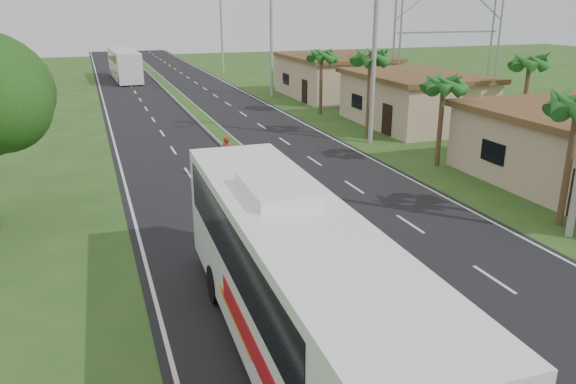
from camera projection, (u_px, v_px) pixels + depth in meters
name	position (u px, v px, depth m)	size (l,w,h in m)	color
ground	(396.00, 298.00, 16.51)	(180.00, 180.00, 0.00)	#27501D
road_asphalt	(231.00, 146.00, 34.39)	(14.00, 160.00, 0.02)	black
median_strip	(231.00, 144.00, 34.36)	(1.20, 160.00, 0.18)	gray
lane_edge_left	(117.00, 155.00, 32.26)	(0.12, 160.00, 0.01)	silver
lane_edge_right	(331.00, 138.00, 36.52)	(0.12, 160.00, 0.01)	silver
shop_mid	(414.00, 99.00, 40.04)	(7.60, 10.60, 3.67)	tan
shop_far	(334.00, 76.00, 52.53)	(8.60, 11.60, 3.82)	tan
palm_verge_b	(444.00, 84.00, 28.85)	(2.40, 2.40, 5.05)	#473321
palm_verge_c	(371.00, 58.00, 34.67)	(2.40, 2.40, 5.85)	#473321
palm_verge_d	(321.00, 55.00, 43.06)	(2.40, 2.40, 5.25)	#473321
palm_behind_shop	(530.00, 62.00, 33.92)	(2.40, 2.40, 5.65)	#473321
utility_pole_b	(374.00, 40.00, 33.31)	(3.20, 0.28, 12.00)	gray
utility_pole_c	(271.00, 34.00, 51.39)	(1.60, 0.28, 11.00)	gray
utility_pole_d	(222.00, 29.00, 69.34)	(1.60, 0.28, 10.50)	gray
billboard_lattice	(449.00, 22.00, 48.16)	(10.18, 1.18, 12.07)	gray
coach_bus_main	(293.00, 274.00, 12.97)	(3.00, 12.89, 4.15)	white
coach_bus_far	(124.00, 63.00, 63.98)	(2.98, 11.67, 3.37)	silver
motorcyclist	(227.00, 165.00, 27.49)	(2.02, 0.91, 2.17)	black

